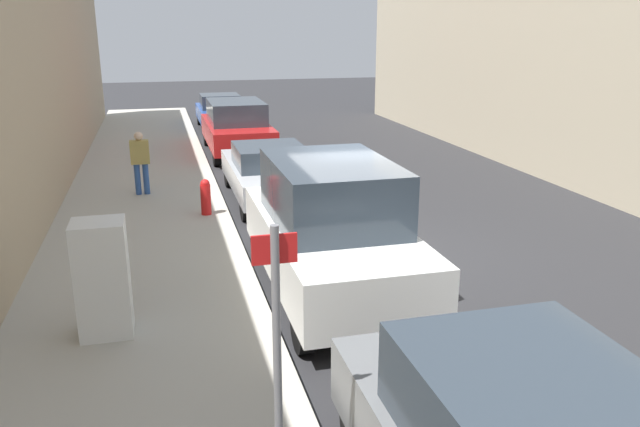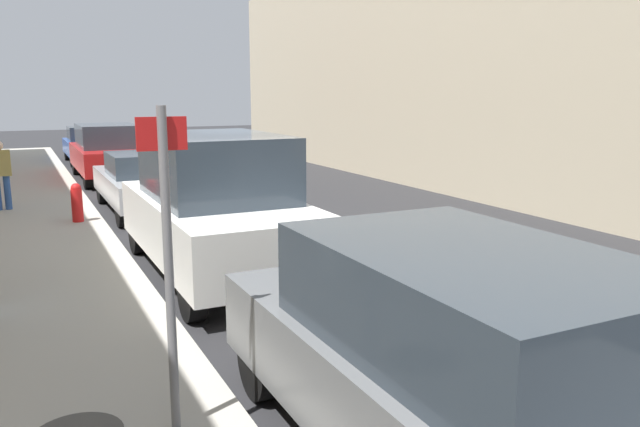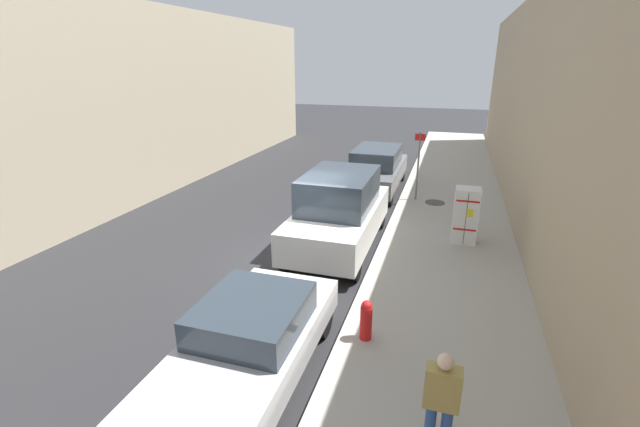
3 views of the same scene
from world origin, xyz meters
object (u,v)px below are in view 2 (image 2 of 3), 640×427
Objects in this scene: parked_hatchback_blue at (90,144)px; parked_sedan_silver at (146,181)px; parked_van_white at (217,206)px; pedestrian_walking_far at (0,171)px; parked_suv_gray at (466,367)px; parked_suv_red at (109,151)px; fire_hydrant at (77,202)px; street_sign_post at (168,255)px.

parked_sedan_silver is at bearing -90.00° from parked_hatchback_blue.
pedestrian_walking_far is at bearing 115.26° from parked_van_white.
parked_suv_gray is at bearing -90.00° from parked_sedan_silver.
parked_sedan_silver is at bearing -90.00° from parked_suv_red.
pedestrian_walking_far is 0.32× the size of parked_suv_gray.
parked_van_white is 5.65m from parked_sedan_silver.
fire_hydrant is at bearing 111.14° from parked_van_white.
parked_suv_red is at bearing 90.00° from parked_suv_gray.
fire_hydrant is 10.21m from parked_suv_gray.
parked_hatchback_blue is (1.72, 21.62, -0.85)m from street_sign_post.
parked_suv_gray is at bearing -90.00° from parked_hatchback_blue.
street_sign_post reaches higher than parked_van_white.
street_sign_post is at bearing -110.81° from parked_van_white.
parked_suv_gray is 1.12× the size of parked_sedan_silver.
parked_suv_gray is at bearing -80.78° from fire_hydrant.
pedestrian_walking_far is at bearing -119.33° from parked_suv_red.
pedestrian_walking_far is 12.55m from parked_suv_gray.
parked_suv_red is (0.00, 6.03, 0.18)m from parked_sedan_silver.
parked_hatchback_blue is at bearing 90.00° from parked_suv_gray.
parked_sedan_silver is at bearing 90.00° from parked_suv_gray.
parked_suv_red is (0.00, 11.67, -0.15)m from parked_van_white.
street_sign_post is 16.30m from parked_suv_red.
street_sign_post is 0.52× the size of parked_suv_red.
parked_van_white reaches higher than parked_suv_red.
parked_sedan_silver is at bearing 40.75° from fire_hydrant.
parked_hatchback_blue is (1.63, 12.86, 0.15)m from fire_hydrant.
fire_hydrant is 0.16× the size of parked_suv_red.
parked_suv_red is (1.63, 7.44, 0.33)m from fire_hydrant.
parked_van_white is at bearing 90.00° from parked_suv_gray.
parked_suv_gray is (1.72, -1.32, -0.68)m from street_sign_post.
parked_van_white is 1.01× the size of parked_suv_red.
fire_hydrant is 0.21× the size of parked_hatchback_blue.
parked_hatchback_blue is (0.00, 22.94, -0.16)m from parked_suv_gray.
parked_suv_red reaches higher than parked_sedan_silver.
parked_hatchback_blue is (0.00, 11.45, 0.00)m from parked_sedan_silver.
street_sign_post is at bearing 58.86° from pedestrian_walking_far.
parked_suv_gray is 17.52m from parked_suv_red.
pedestrian_walking_far is 7.01m from parked_van_white.
fire_hydrant is at bearing 89.44° from street_sign_post.
parked_van_white is (1.72, 4.53, -0.51)m from street_sign_post.
pedestrian_walking_far is (-1.36, 2.11, 0.46)m from fire_hydrant.
street_sign_post is at bearing -94.55° from parked_hatchback_blue.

